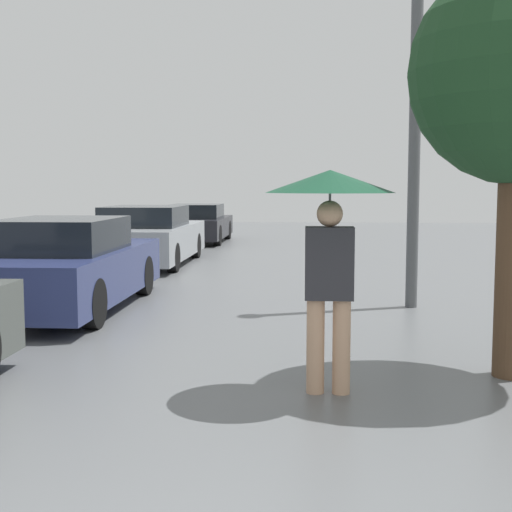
{
  "coord_description": "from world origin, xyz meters",
  "views": [
    {
      "loc": [
        0.1,
        -1.55,
        1.65
      ],
      "look_at": [
        -0.31,
        4.02,
        1.1
      ],
      "focal_mm": 50.0,
      "sensor_mm": 36.0,
      "label": 1
    }
  ],
  "objects_px": {
    "pedestrian": "(330,216)",
    "street_lamp": "(415,101)",
    "parked_car_third": "(147,237)",
    "parked_car_farthest": "(197,224)",
    "parked_car_second": "(66,267)"
  },
  "relations": [
    {
      "from": "pedestrian",
      "to": "street_lamp",
      "type": "xyz_separation_m",
      "value": [
        1.24,
        4.12,
        1.35
      ]
    },
    {
      "from": "parked_car_third",
      "to": "parked_car_farthest",
      "type": "xyz_separation_m",
      "value": [
        0.14,
        5.8,
        -0.05
      ]
    },
    {
      "from": "parked_car_second",
      "to": "parked_car_farthest",
      "type": "height_order",
      "value": "parked_car_second"
    },
    {
      "from": "pedestrian",
      "to": "parked_car_third",
      "type": "height_order",
      "value": "pedestrian"
    },
    {
      "from": "pedestrian",
      "to": "street_lamp",
      "type": "height_order",
      "value": "street_lamp"
    },
    {
      "from": "pedestrian",
      "to": "parked_car_third",
      "type": "relative_size",
      "value": 0.41
    },
    {
      "from": "parked_car_farthest",
      "to": "parked_car_second",
      "type": "bearing_deg",
      "value": -90.03
    },
    {
      "from": "parked_car_farthest",
      "to": "street_lamp",
      "type": "bearing_deg",
      "value": -66.78
    },
    {
      "from": "parked_car_farthest",
      "to": "street_lamp",
      "type": "relative_size",
      "value": 0.81
    },
    {
      "from": "parked_car_farthest",
      "to": "street_lamp",
      "type": "distance_m",
      "value": 11.88
    },
    {
      "from": "parked_car_second",
      "to": "street_lamp",
      "type": "height_order",
      "value": "street_lamp"
    },
    {
      "from": "parked_car_third",
      "to": "parked_car_farthest",
      "type": "bearing_deg",
      "value": 88.59
    },
    {
      "from": "parked_car_third",
      "to": "street_lamp",
      "type": "xyz_separation_m",
      "value": [
        4.74,
        -4.92,
        2.18
      ]
    },
    {
      "from": "parked_car_second",
      "to": "parked_car_third",
      "type": "relative_size",
      "value": 0.95
    },
    {
      "from": "parked_car_third",
      "to": "street_lamp",
      "type": "height_order",
      "value": "street_lamp"
    }
  ]
}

